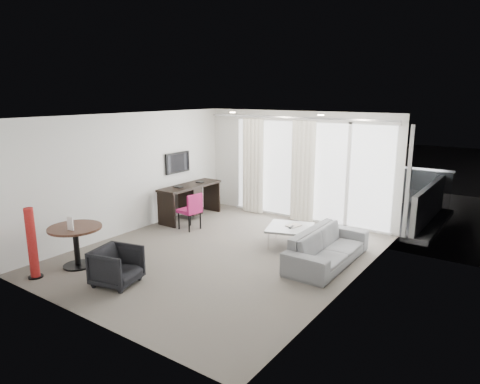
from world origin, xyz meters
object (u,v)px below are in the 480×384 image
Objects in this scene: round_table at (77,247)px; tub_armchair at (117,266)px; desk at (190,202)px; desk_chair at (189,211)px; coffee_table at (290,236)px; rattan_chair_a at (342,192)px; sofa at (328,247)px; rattan_chair_b at (376,199)px; red_lamp at (32,243)px.

round_table is 1.17m from tub_armchair.
desk_chair is (0.57, -0.68, 0.00)m from desk.
desk reaches higher than coffee_table.
tub_armchair is at bearing -97.51° from rattan_chair_a.
sofa is (3.94, -0.75, -0.11)m from desk.
rattan_chair_a is at bearing 65.46° from desk_chair.
tub_armchair is at bearing -108.44° from rattan_chair_b.
desk reaches higher than tub_armchair.
round_table is at bearing 72.85° from tub_armchair.
rattan_chair_b is (0.68, 3.26, 0.20)m from coffee_table.
tub_armchair is 6.55m from rattan_chair_a.
desk_chair reaches higher than tub_armchair.
coffee_table is at bearing 54.15° from red_lamp.
red_lamp reaches higher than desk_chair.
red_lamp is at bearing -125.85° from coffee_table.
desk_chair reaches higher than rattan_chair_b.
coffee_table is (2.94, -0.33, -0.22)m from desk.
rattan_chair_a is (2.52, 7.05, -0.15)m from red_lamp.
red_lamp is (-0.17, -0.69, 0.23)m from round_table.
desk is at bearing 79.15° from sofa.
coffee_table is at bearing 14.66° from desk_chair.
sofa is at bearing -10.85° from desk.
rattan_chair_a is at bearing 18.27° from sofa.
coffee_table is at bearing 66.89° from sofa.
red_lamp reaches higher than rattan_chair_a.
rattan_chair_b is at bearing 62.92° from round_table.
desk is 1.94× the size of round_table.
red_lamp is 5.04m from sofa.
desk is at bearing 10.25° from tub_armchair.
rattan_chair_b is (3.62, 2.93, -0.02)m from desk.
desk is at bearing -141.52° from rattan_chair_b.
desk is 2.97m from coffee_table.
rattan_chair_a reaches higher than desk_chair.
round_table is at bearing -107.36° from rattan_chair_a.
desk_chair is 3.37m from sofa.
sofa is at bearing 36.90° from round_table.
sofa is at bearing 42.05° from red_lamp.
desk_chair is 0.93× the size of rattan_chair_a.
rattan_chair_b is (3.05, 3.60, -0.02)m from desk_chair.
round_table is (0.37, -3.43, -0.05)m from desk.
sofa is at bearing -54.42° from tub_armchair.
red_lamp is 0.58× the size of sofa.
red_lamp is at bearing 101.36° from tub_armchair.
rattan_chair_b reaches higher than tub_armchair.
rattan_chair_b is (3.25, 6.36, 0.03)m from round_table.
round_table is at bearing -83.88° from desk.
tub_armchair is 0.85× the size of rattan_chair_b.
sofa is 2.62× the size of rattan_chair_b.
coffee_table is at bearing -83.21° from rattan_chair_a.
tub_armchair is at bearing -64.80° from desk_chair.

